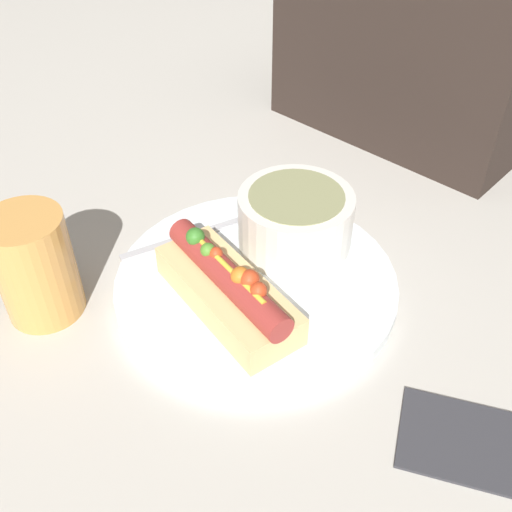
# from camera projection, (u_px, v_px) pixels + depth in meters

# --- Properties ---
(ground_plane) EXTENTS (4.00, 4.00, 0.00)m
(ground_plane) POSITION_uv_depth(u_px,v_px,m) (256.00, 287.00, 0.58)
(ground_plane) COLOR #BCB7AD
(dinner_plate) EXTENTS (0.27, 0.27, 0.01)m
(dinner_plate) POSITION_uv_depth(u_px,v_px,m) (256.00, 282.00, 0.58)
(dinner_plate) COLOR white
(dinner_plate) RESTS_ON ground_plane
(hot_dog) EXTENTS (0.16, 0.09, 0.06)m
(hot_dog) POSITION_uv_depth(u_px,v_px,m) (227.00, 288.00, 0.53)
(hot_dog) COLOR #E5C17F
(hot_dog) RESTS_ON dinner_plate
(soup_bowl) EXTENTS (0.11, 0.11, 0.06)m
(soup_bowl) POSITION_uv_depth(u_px,v_px,m) (295.00, 217.00, 0.59)
(soup_bowl) COLOR silver
(soup_bowl) RESTS_ON dinner_plate
(spoon) EXTENTS (0.08, 0.18, 0.01)m
(spoon) POSITION_uv_depth(u_px,v_px,m) (239.00, 220.00, 0.64)
(spoon) COLOR #B7B7BC
(spoon) RESTS_ON dinner_plate
(drinking_glass) EXTENTS (0.07, 0.07, 0.10)m
(drinking_glass) POSITION_uv_depth(u_px,v_px,m) (35.00, 266.00, 0.53)
(drinking_glass) COLOR #D8994C
(drinking_glass) RESTS_ON ground_plane
(napkin) EXTENTS (0.15, 0.12, 0.01)m
(napkin) POSITION_uv_depth(u_px,v_px,m) (489.00, 446.00, 0.45)
(napkin) COLOR #333338
(napkin) RESTS_ON ground_plane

